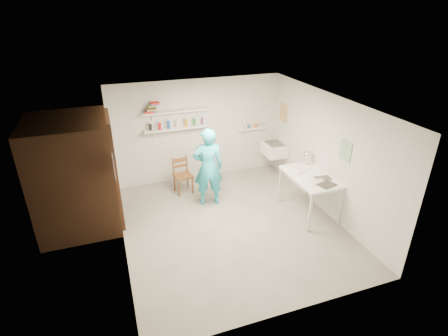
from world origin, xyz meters
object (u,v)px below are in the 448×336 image
object	(u,v)px
wooden_chair	(183,176)
belfast_sink	(274,149)
wall_clock	(203,151)
man	(208,167)
work_table	(309,194)
desk_lamp	(308,155)

from	to	relation	value
wooden_chair	belfast_sink	bearing A→B (deg)	-5.09
belfast_sink	wall_clock	size ratio (longest dim) A/B	1.98
wall_clock	man	bearing A→B (deg)	-72.75
belfast_sink	work_table	bearing A→B (deg)	-93.52
wall_clock	belfast_sink	bearing A→B (deg)	24.13
belfast_sink	work_table	distance (m)	1.82
desk_lamp	belfast_sink	bearing A→B (deg)	94.37
work_table	desk_lamp	size ratio (longest dim) A/B	8.00
wooden_chair	desk_lamp	world-z (taller)	desk_lamp
wall_clock	desk_lamp	distance (m)	2.17
belfast_sink	wooden_chair	xyz separation A→B (m)	(-2.30, -0.10, -0.29)
belfast_sink	wall_clock	xyz separation A→B (m)	(-1.94, -0.54, 0.43)
wooden_chair	desk_lamp	size ratio (longest dim) A/B	5.18
wooden_chair	work_table	bearing A→B (deg)	-45.24
work_table	desk_lamp	xyz separation A→B (m)	(0.21, 0.50, 0.64)
work_table	wall_clock	bearing A→B (deg)	145.53
work_table	desk_lamp	distance (m)	0.84
wall_clock	desk_lamp	xyz separation A→B (m)	(2.03, -0.75, -0.06)
work_table	desk_lamp	bearing A→B (deg)	67.58
wall_clock	wooden_chair	world-z (taller)	wall_clock
man	work_table	xyz separation A→B (m)	(1.79, -1.04, -0.42)
work_table	desk_lamp	world-z (taller)	desk_lamp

